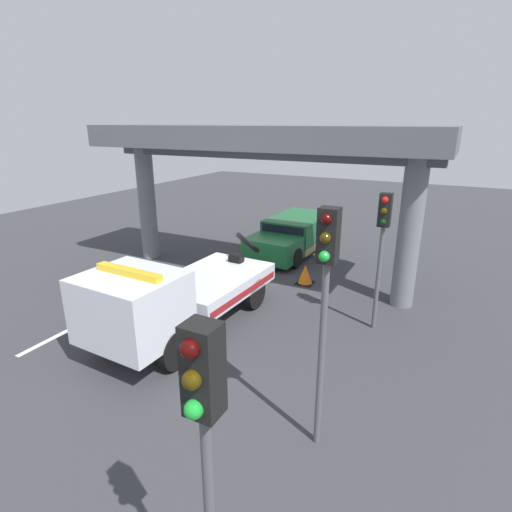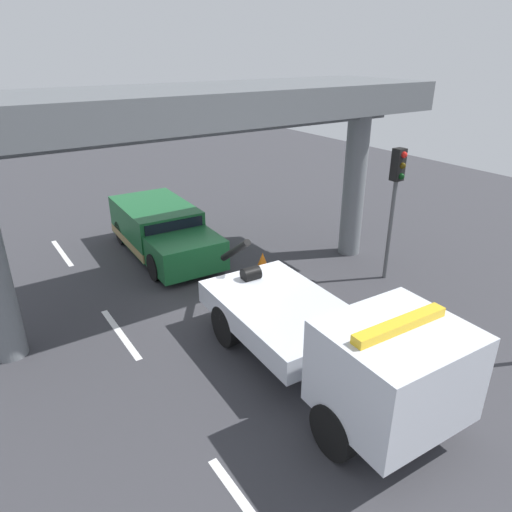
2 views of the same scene
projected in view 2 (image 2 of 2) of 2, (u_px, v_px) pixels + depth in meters
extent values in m
cube|color=#38383D|center=(224.00, 302.00, 13.14)|extent=(60.00, 40.00, 0.10)
cube|color=silver|center=(62.00, 253.00, 16.17)|extent=(2.60, 0.16, 0.01)
cube|color=silver|center=(120.00, 333.00, 11.62)|extent=(2.60, 0.16, 0.01)
cube|color=silver|center=(282.00, 312.00, 10.76)|extent=(3.93, 2.55, 0.55)
cube|color=silver|center=(393.00, 370.00, 7.95)|extent=(2.14, 2.38, 1.65)
cube|color=black|center=(426.00, 373.00, 7.32)|extent=(0.15, 2.21, 0.66)
cube|color=maroon|center=(323.00, 302.00, 11.37)|extent=(3.65, 0.17, 0.20)
cylinder|color=black|center=(235.00, 251.00, 12.17)|extent=(1.42, 0.24, 1.07)
cylinder|color=black|center=(251.00, 274.00, 11.68)|extent=(0.38, 0.46, 0.36)
cube|color=yellow|center=(400.00, 325.00, 7.58)|extent=(0.32, 1.93, 0.16)
cylinder|color=black|center=(418.00, 388.00, 9.00)|extent=(1.01, 0.36, 1.00)
cylinder|color=black|center=(335.00, 430.00, 8.00)|extent=(1.01, 0.36, 1.00)
cylinder|color=black|center=(298.00, 302.00, 12.03)|extent=(1.01, 0.36, 1.00)
cylinder|color=black|center=(227.00, 325.00, 11.04)|extent=(1.01, 0.36, 1.00)
cube|color=#195B2D|center=(156.00, 222.00, 16.33)|extent=(3.54, 2.34, 1.35)
cube|color=#195B2D|center=(186.00, 253.00, 14.39)|extent=(1.81, 2.18, 0.95)
cube|color=black|center=(174.00, 230.00, 14.84)|extent=(0.14, 1.94, 0.59)
cube|color=#9E8451|center=(157.00, 236.00, 16.53)|extent=(3.56, 2.35, 0.28)
cylinder|color=black|center=(212.00, 253.00, 15.08)|extent=(0.85, 0.31, 0.84)
cylinder|color=black|center=(156.00, 267.00, 14.16)|extent=(0.85, 0.31, 0.84)
cylinder|color=black|center=(172.00, 223.00, 17.72)|extent=(0.85, 0.31, 0.84)
cylinder|color=black|center=(122.00, 232.00, 16.81)|extent=(0.85, 0.31, 0.84)
cylinder|color=slate|center=(354.00, 184.00, 15.26)|extent=(0.72, 0.72, 4.85)
cube|color=#5B5F63|center=(206.00, 104.00, 11.41)|extent=(3.60, 12.65, 0.78)
cube|color=#4A4E52|center=(207.00, 128.00, 11.64)|extent=(0.50, 12.25, 0.36)
cylinder|color=#515456|center=(390.00, 231.00, 13.83)|extent=(0.12, 0.12, 3.06)
cube|color=black|center=(398.00, 165.00, 13.02)|extent=(0.28, 0.32, 0.90)
sphere|color=red|center=(404.00, 155.00, 12.78)|extent=(0.18, 0.18, 0.18)
sphere|color=#3A2D06|center=(403.00, 166.00, 12.90)|extent=(0.18, 0.18, 0.18)
sphere|color=black|center=(401.00, 176.00, 13.02)|extent=(0.18, 0.18, 0.18)
cone|color=orange|center=(263.00, 264.00, 14.51)|extent=(0.55, 0.55, 0.73)
cube|color=black|center=(263.00, 274.00, 14.65)|extent=(0.61, 0.61, 0.03)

